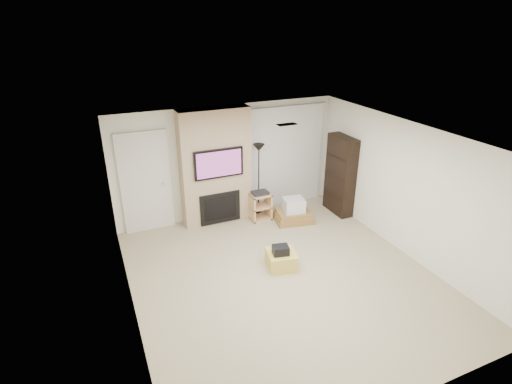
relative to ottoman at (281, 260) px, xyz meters
name	(u,v)px	position (x,y,z in m)	size (l,w,h in m)	color
floor	(283,278)	(-0.11, -0.32, -0.15)	(5.00, 5.50, 0.00)	tan
ceiling	(288,139)	(-0.11, -0.32, 2.35)	(5.00, 5.50, 0.00)	white
wall_back	(228,162)	(-0.11, 2.43, 1.10)	(5.00, 2.50, 0.00)	white
wall_front	(408,324)	(-0.11, -3.07, 1.10)	(5.00, 2.50, 0.00)	white
wall_left	(126,247)	(-2.61, -0.32, 1.10)	(5.50, 2.50, 0.00)	white
wall_right	(406,189)	(2.39, -0.32, 1.10)	(5.50, 2.50, 0.00)	white
hvac_vent	(287,124)	(0.29, 0.48, 2.35)	(0.35, 0.18, 0.01)	silver
ottoman	(281,260)	(0.00, 0.00, 0.00)	(0.50, 0.50, 0.30)	#DBBE4D
black_bag	(281,250)	(-0.04, -0.03, 0.23)	(0.28, 0.22, 0.16)	black
fireplace_wall	(216,168)	(-0.46, 2.22, 1.09)	(1.50, 0.47, 2.50)	tan
entry_door	(146,183)	(-1.91, 2.40, 0.90)	(1.02, 0.11, 2.14)	silver
vertical_blinds	(286,153)	(1.29, 2.38, 1.12)	(1.98, 0.10, 2.37)	silver
floor_lamp	(259,160)	(0.46, 2.05, 1.18)	(0.25, 0.25, 1.69)	black
av_stand	(260,204)	(0.42, 1.88, 0.20)	(0.45, 0.38, 0.66)	#E5AF74
box_stack	(293,212)	(1.05, 1.49, 0.05)	(0.89, 0.73, 0.53)	olive
bookshelf	(340,175)	(2.22, 1.49, 0.75)	(0.30, 0.80, 1.80)	black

